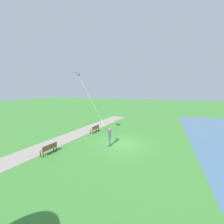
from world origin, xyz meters
The scene contains 6 objects.
ground_plane centered at (0.00, 0.00, 0.00)m, with size 120.00×120.00×0.00m, color #3D7F33.
walkway_path centered at (6.42, 2.00, 0.01)m, with size 2.40×32.00×0.02m, color gray.
person_kite_flyer centered at (0.88, 0.88, 1.05)m, with size 0.63×0.51×1.83m.
flying_kite centered at (3.37, 1.43, 6.76)m, with size 2.73×1.27×5.34m.
park_bench_near_walkway centered at (4.09, -2.73, 0.51)m, with size 0.64×1.55×0.88m.
park_bench_far_walkway centered at (5.02, 4.20, 0.51)m, with size 0.64×1.55×0.88m.
Camera 1 is at (-3.85, 13.97, 5.47)m, focal length 24.62 mm.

